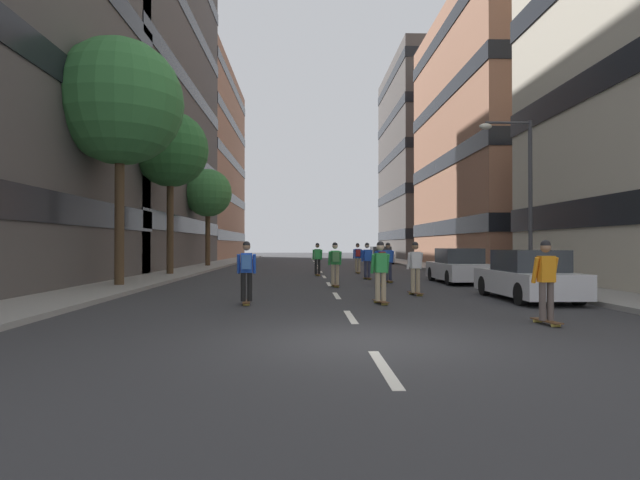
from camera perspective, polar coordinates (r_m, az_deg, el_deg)
ground_plane at (r=34.24m, az=-0.03°, el=-3.34°), size 151.13×151.13×0.00m
sidewalk_left at (r=38.04m, az=-12.66°, el=-2.94°), size 2.59×69.27×0.14m
sidewalk_right at (r=38.51m, az=12.14°, el=-2.91°), size 2.59×69.27×0.14m
lane_markings at (r=34.56m, az=-0.05°, el=-3.31°), size 0.16×57.20×0.01m
building_left_mid at (r=44.81m, az=-25.30°, el=17.60°), size 17.28×23.72×30.98m
building_left_far at (r=65.66m, az=-17.02°, el=7.96°), size 17.28×23.74×22.50m
building_right_mid at (r=44.31m, az=24.24°, el=10.33°), size 17.28×20.07×19.80m
building_right_far at (r=66.35m, az=15.12°, el=8.36°), size 17.28×19.38×23.65m
parked_car_near at (r=16.94m, az=21.91°, el=-3.80°), size 1.82×4.40×1.52m
parked_car_mid at (r=45.79m, az=6.69°, el=-1.75°), size 1.82×4.40×1.52m
parked_car_far at (r=23.52m, az=14.99°, el=-2.89°), size 1.82×4.40×1.52m
street_tree_near at (r=29.19m, az=-16.17°, el=9.52°), size 4.04×4.04×8.68m
street_tree_mid at (r=39.60m, az=-12.26°, el=5.04°), size 3.56×3.56×7.20m
street_tree_far at (r=22.14m, az=-21.19°, el=13.95°), size 4.87×4.87×9.52m
streetlamp_right at (r=22.19m, az=21.30°, el=5.87°), size 2.13×0.30×6.50m
skater_0 at (r=28.01m, az=-0.28°, el=-1.95°), size 0.55×0.92×1.78m
skater_1 at (r=25.20m, az=5.22°, el=-2.10°), size 0.56×0.92×1.78m
skater_2 at (r=23.20m, az=7.51°, el=-2.24°), size 0.56×0.92×1.78m
skater_3 at (r=20.55m, az=1.68°, el=-2.38°), size 0.55×0.92×1.78m
skater_4 at (r=17.47m, az=10.47°, el=-2.79°), size 0.57×0.92×1.78m
skater_5 at (r=30.44m, az=4.18°, el=-1.78°), size 0.53×0.90×1.78m
skater_6 at (r=14.65m, az=-8.11°, el=-3.11°), size 0.55×0.91×1.78m
skater_7 at (r=21.25m, az=6.70°, el=-2.31°), size 0.56×0.92×1.78m
skater_8 at (r=14.73m, az=6.69°, el=-3.22°), size 0.56×0.92×1.78m
skater_9 at (r=11.86m, az=23.65°, el=-3.83°), size 0.56×0.92×1.78m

